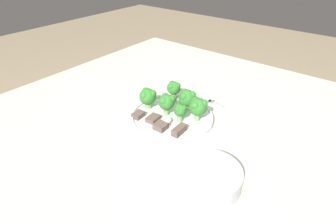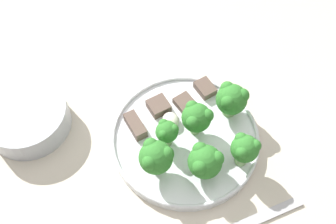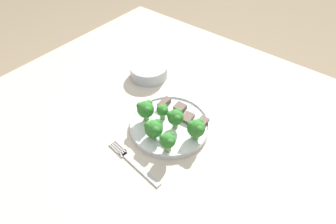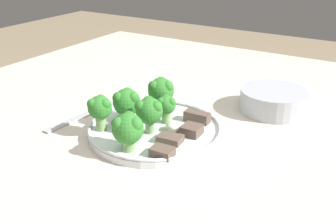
{
  "view_description": "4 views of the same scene",
  "coord_description": "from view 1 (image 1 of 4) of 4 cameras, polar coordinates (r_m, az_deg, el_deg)",
  "views": [
    {
      "loc": [
        0.52,
        0.35,
        1.17
      ],
      "look_at": [
        0.02,
        -0.04,
        0.76
      ],
      "focal_mm": 28.0,
      "sensor_mm": 36.0,
      "label": 1
    },
    {
      "loc": [
        -0.25,
        0.13,
        1.3
      ],
      "look_at": [
        0.04,
        -0.02,
        0.79
      ],
      "focal_mm": 42.0,
      "sensor_mm": 36.0,
      "label": 2
    },
    {
      "loc": [
        -0.4,
        -0.36,
        1.34
      ],
      "look_at": [
        0.02,
        -0.02,
        0.77
      ],
      "focal_mm": 28.0,
      "sensor_mm": 36.0,
      "label": 3
    },
    {
      "loc": [
        0.36,
        -0.57,
        1.06
      ],
      "look_at": [
        0.02,
        -0.02,
        0.77
      ],
      "focal_mm": 42.0,
      "sensor_mm": 36.0,
      "label": 4
    }
  ],
  "objects": [
    {
      "name": "broccoli_floret_back_left",
      "position": [
        0.73,
        2.63,
        0.33
      ],
      "size": [
        0.04,
        0.04,
        0.05
      ],
      "color": "#7FA866",
      "rests_on": "dinner_plate"
    },
    {
      "name": "fork",
      "position": [
        0.89,
        6.94,
        3.28
      ],
      "size": [
        0.04,
        0.2,
        0.0
      ],
      "color": "#B2B2B7",
      "rests_on": "table"
    },
    {
      "name": "sauce_dollop",
      "position": [
        0.74,
        -0.25,
        -1.79
      ],
      "size": [
        0.03,
        0.03,
        0.02
      ],
      "color": "silver",
      "rests_on": "dinner_plate"
    },
    {
      "name": "cream_bowl",
      "position": [
        0.58,
        9.03,
        -14.01
      ],
      "size": [
        0.14,
        0.14,
        0.05
      ],
      "color": "#B7BCC6",
      "rests_on": "table"
    },
    {
      "name": "broccoli_floret_center_left",
      "position": [
        0.83,
        1.22,
        5.18
      ],
      "size": [
        0.04,
        0.04,
        0.06
      ],
      "color": "#7FA866",
      "rests_on": "dinner_plate"
    },
    {
      "name": "dinner_plate",
      "position": [
        0.77,
        0.94,
        -1.1
      ],
      "size": [
        0.24,
        0.24,
        0.02
      ],
      "color": "white",
      "rests_on": "table"
    },
    {
      "name": "broccoli_floret_mid_cluster",
      "position": [
        0.79,
        -4.44,
        3.4
      ],
      "size": [
        0.05,
        0.05,
        0.06
      ],
      "color": "#7FA866",
      "rests_on": "dinner_plate"
    },
    {
      "name": "table",
      "position": [
        0.82,
        3.39,
        -7.44
      ],
      "size": [
        1.13,
        1.2,
        0.73
      ],
      "color": "beige",
      "rests_on": "ground_plane"
    },
    {
      "name": "meat_slice_edge_slice",
      "position": [
        0.77,
        -6.48,
        -0.61
      ],
      "size": [
        0.04,
        0.03,
        0.01
      ],
      "color": "brown",
      "rests_on": "dinner_plate"
    },
    {
      "name": "broccoli_floret_front_left",
      "position": [
        0.75,
        -0.33,
        2.22
      ],
      "size": [
        0.05,
        0.05,
        0.07
      ],
      "color": "#7FA866",
      "rests_on": "dinner_plate"
    },
    {
      "name": "meat_slice_front_slice",
      "position": [
        0.7,
        2.47,
        -3.95
      ],
      "size": [
        0.05,
        0.02,
        0.02
      ],
      "color": "brown",
      "rests_on": "dinner_plate"
    },
    {
      "name": "broccoli_floret_center_back",
      "position": [
        0.73,
        6.53,
        1.21
      ],
      "size": [
        0.05,
        0.05,
        0.07
      ],
      "color": "#7FA866",
      "rests_on": "dinner_plate"
    },
    {
      "name": "meat_slice_rear_slice",
      "position": [
        0.71,
        -1.6,
        -3.12
      ],
      "size": [
        0.03,
        0.03,
        0.02
      ],
      "color": "brown",
      "rests_on": "dinner_plate"
    },
    {
      "name": "meat_slice_middle_slice",
      "position": [
        0.75,
        -3.27,
        -1.43
      ],
      "size": [
        0.04,
        0.03,
        0.01
      ],
      "color": "brown",
      "rests_on": "dinner_plate"
    },
    {
      "name": "broccoli_floret_near_rim_left",
      "position": [
        0.79,
        4.12,
        3.2
      ],
      "size": [
        0.05,
        0.05,
        0.06
      ],
      "color": "#7FA866",
      "rests_on": "dinner_plate"
    }
  ]
}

